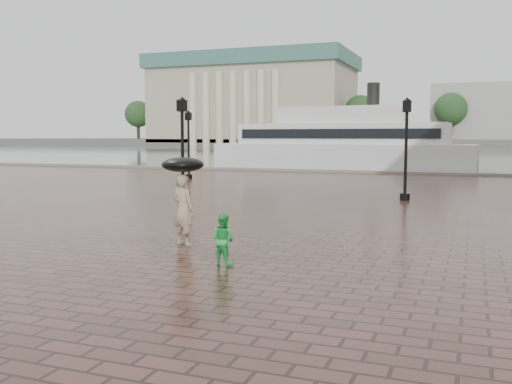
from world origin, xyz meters
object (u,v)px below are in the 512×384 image
adult_pedestrian (183,210)px  ferry_near (342,143)px  child_pedestrian (223,240)px  street_lamps (249,146)px

adult_pedestrian → ferry_near: (-3.84, 36.39, 1.27)m
child_pedestrian → ferry_near: (-5.76, 38.14, 1.64)m
street_lamps → ferry_near: ferry_near is taller
street_lamps → child_pedestrian: bearing=-70.3°
adult_pedestrian → ferry_near: bearing=-65.3°
child_pedestrian → street_lamps: bearing=-57.4°
street_lamps → adult_pedestrian: street_lamps is taller
ferry_near → street_lamps: bearing=-87.7°
street_lamps → adult_pedestrian: bearing=-75.1°
street_lamps → ferry_near: 22.17m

